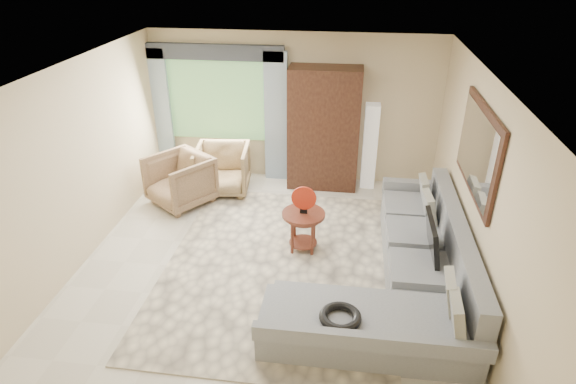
# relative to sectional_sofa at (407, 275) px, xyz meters

# --- Properties ---
(ground) EXTENTS (6.00, 6.00, 0.00)m
(ground) POSITION_rel_sectional_sofa_xyz_m (-1.78, 0.18, -0.28)
(ground) COLOR silver
(ground) RESTS_ON ground
(area_rug) EXTENTS (3.03, 4.02, 0.02)m
(area_rug) POSITION_rel_sectional_sofa_xyz_m (-1.63, 0.39, -0.27)
(area_rug) COLOR #F3E4C0
(area_rug) RESTS_ON ground
(sectional_sofa) EXTENTS (2.30, 3.46, 0.90)m
(sectional_sofa) POSITION_rel_sectional_sofa_xyz_m (0.00, 0.00, 0.00)
(sectional_sofa) COLOR #919598
(sectional_sofa) RESTS_ON ground
(tv_screen) EXTENTS (0.14, 0.74, 0.48)m
(tv_screen) POSITION_rel_sectional_sofa_xyz_m (0.27, 0.21, 0.44)
(tv_screen) COLOR black
(tv_screen) RESTS_ON sectional_sofa
(garden_hose) EXTENTS (0.43, 0.43, 0.09)m
(garden_hose) POSITION_rel_sectional_sofa_xyz_m (-0.78, -1.13, 0.26)
(garden_hose) COLOR black
(garden_hose) RESTS_ON sectional_sofa
(coffee_table) EXTENTS (0.60, 0.60, 0.60)m
(coffee_table) POSITION_rel_sectional_sofa_xyz_m (-1.36, 0.80, 0.03)
(coffee_table) COLOR #522115
(coffee_table) RESTS_ON ground
(red_disc) EXTENTS (0.34, 0.04, 0.34)m
(red_disc) POSITION_rel_sectional_sofa_xyz_m (-1.36, 0.80, 0.54)
(red_disc) COLOR #B32611
(red_disc) RESTS_ON coffee_table
(armchair_left) EXTENTS (1.26, 1.27, 0.83)m
(armchair_left) POSITION_rel_sectional_sofa_xyz_m (-3.50, 1.90, 0.13)
(armchair_left) COLOR #9B7555
(armchair_left) RESTS_ON ground
(armchair_right) EXTENTS (0.97, 0.99, 0.82)m
(armchair_right) POSITION_rel_sectional_sofa_xyz_m (-2.92, 2.42, 0.13)
(armchair_right) COLOR #A08657
(armchair_right) RESTS_ON ground
(potted_plant) EXTENTS (0.60, 0.53, 0.60)m
(potted_plant) POSITION_rel_sectional_sofa_xyz_m (-4.21, 2.53, 0.01)
(potted_plant) COLOR #999999
(potted_plant) RESTS_ON ground
(armoire) EXTENTS (1.20, 0.55, 2.10)m
(armoire) POSITION_rel_sectional_sofa_xyz_m (-1.23, 2.90, 0.77)
(armoire) COLOR black
(armoire) RESTS_ON ground
(floor_lamp) EXTENTS (0.24, 0.24, 1.50)m
(floor_lamp) POSITION_rel_sectional_sofa_xyz_m (-0.43, 2.96, 0.47)
(floor_lamp) COLOR silver
(floor_lamp) RESTS_ON ground
(window) EXTENTS (1.80, 0.04, 1.40)m
(window) POSITION_rel_sectional_sofa_xyz_m (-3.13, 3.15, 1.12)
(window) COLOR #669E59
(window) RESTS_ON wall_back
(curtain_left) EXTENTS (0.40, 0.08, 2.30)m
(curtain_left) POSITION_rel_sectional_sofa_xyz_m (-4.18, 3.06, 0.87)
(curtain_left) COLOR #9EB7CC
(curtain_left) RESTS_ON ground
(curtain_right) EXTENTS (0.40, 0.08, 2.30)m
(curtain_right) POSITION_rel_sectional_sofa_xyz_m (-2.08, 3.06, 0.87)
(curtain_right) COLOR #9EB7CC
(curtain_right) RESTS_ON ground
(valance) EXTENTS (2.40, 0.12, 0.26)m
(valance) POSITION_rel_sectional_sofa_xyz_m (-3.13, 3.08, 1.97)
(valance) COLOR #1E232D
(valance) RESTS_ON wall_back
(wall_mirror) EXTENTS (0.05, 1.70, 1.05)m
(wall_mirror) POSITION_rel_sectional_sofa_xyz_m (0.68, 0.53, 1.47)
(wall_mirror) COLOR black
(wall_mirror) RESTS_ON wall_right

